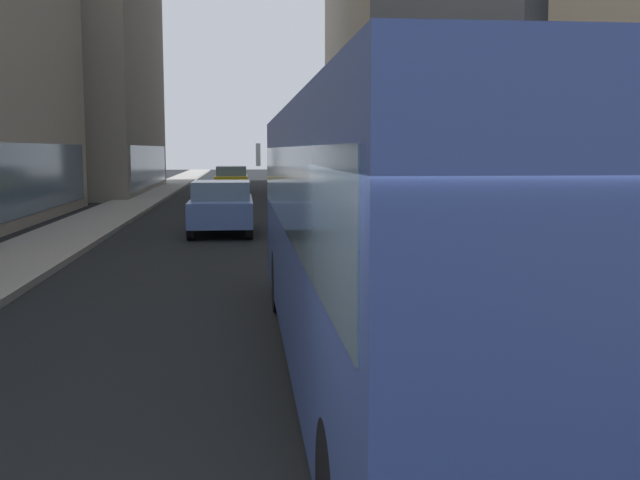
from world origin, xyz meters
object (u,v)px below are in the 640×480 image
at_px(car_yellow_taxi, 232,180).
at_px(car_grey_wagon, 335,198).
at_px(transit_bus, 396,222).
at_px(car_blue_hatchback, 222,206).
at_px(box_truck, 303,166).

xyz_separation_m(car_yellow_taxi, car_grey_wagon, (4.00, -17.47, -0.00)).
height_order(transit_bus, car_blue_hatchback, transit_bus).
relative_size(transit_bus, car_blue_hatchback, 2.42).
distance_m(transit_bus, car_grey_wagon, 19.17).
distance_m(car_grey_wagon, box_truck, 14.66).
bearing_deg(car_yellow_taxi, car_blue_hatchback, -90.00).
relative_size(transit_bus, box_truck, 1.54).
xyz_separation_m(car_yellow_taxi, car_blue_hatchback, (-0.00, -21.21, 0.00)).
bearing_deg(car_yellow_taxi, transit_bus, -86.24).
xyz_separation_m(transit_bus, car_blue_hatchback, (-2.40, 15.34, -0.95)).
bearing_deg(car_blue_hatchback, car_yellow_taxi, 90.00).
height_order(car_yellow_taxi, car_grey_wagon, same).
bearing_deg(box_truck, car_grey_wagon, -90.00).
height_order(transit_bus, car_yellow_taxi, transit_bus).
relative_size(car_yellow_taxi, box_truck, 0.64).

